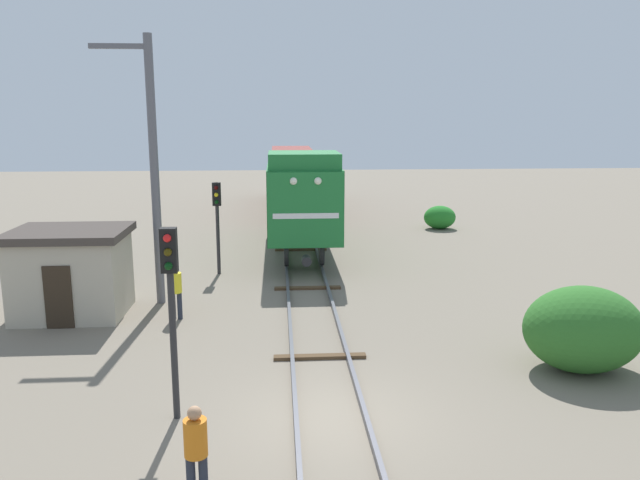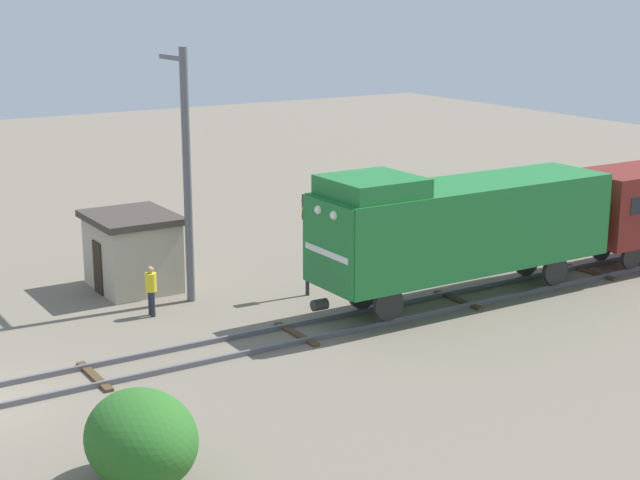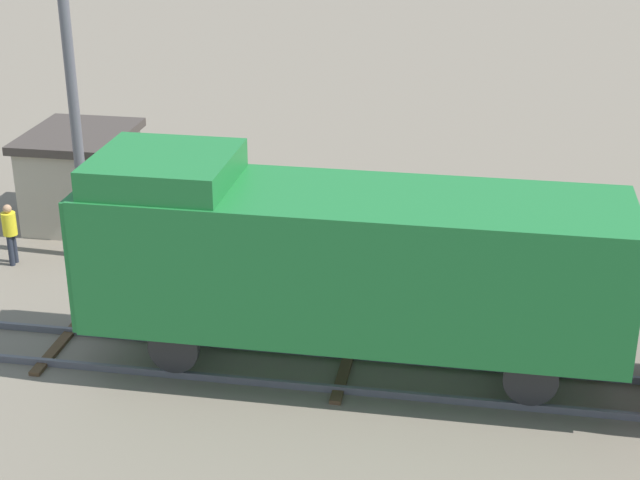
{
  "view_description": "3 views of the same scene",
  "coord_description": "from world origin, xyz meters",
  "px_view_note": "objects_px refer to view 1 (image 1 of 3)",
  "views": [
    {
      "loc": [
        -1.04,
        -11.94,
        6.23
      ],
      "look_at": [
        0.63,
        12.39,
        1.29
      ],
      "focal_mm": 35.0,
      "sensor_mm": 36.0,
      "label": 1
    },
    {
      "loc": [
        24.88,
        -4.94,
        10.43
      ],
      "look_at": [
        -1.48,
        11.61,
        2.52
      ],
      "focal_mm": 55.0,
      "sensor_mm": 36.0,
      "label": 2
    },
    {
      "loc": [
        18.03,
        18.96,
        10.92
      ],
      "look_at": [
        -0.79,
        15.69,
        2.78
      ],
      "focal_mm": 55.0,
      "sensor_mm": 36.0,
      "label": 3
    }
  ],
  "objects_px": {
    "locomotive": "(300,191)",
    "worker_near_track": "(196,447)",
    "traffic_signal_mid": "(217,210)",
    "worker_by_signal": "(176,288)",
    "relay_hut": "(72,272)",
    "traffic_signal_near": "(171,288)",
    "catenary_mast": "(152,166)",
    "passenger_car_leading": "(293,171)"
  },
  "relations": [
    {
      "from": "relay_hut",
      "to": "traffic_signal_mid",
      "type": "bearing_deg",
      "value": 49.84
    },
    {
      "from": "locomotive",
      "to": "traffic_signal_mid",
      "type": "height_order",
      "value": "locomotive"
    },
    {
      "from": "worker_by_signal",
      "to": "relay_hut",
      "type": "xyz_separation_m",
      "value": [
        -3.3,
        0.68,
        0.4
      ]
    },
    {
      "from": "worker_near_track",
      "to": "catenary_mast",
      "type": "distance_m",
      "value": 12.1
    },
    {
      "from": "worker_near_track",
      "to": "worker_by_signal",
      "type": "height_order",
      "value": "same"
    },
    {
      "from": "traffic_signal_mid",
      "to": "worker_by_signal",
      "type": "relative_size",
      "value": 2.14
    },
    {
      "from": "worker_by_signal",
      "to": "catenary_mast",
      "type": "distance_m",
      "value": 4.11
    },
    {
      "from": "traffic_signal_near",
      "to": "catenary_mast",
      "type": "bearing_deg",
      "value": 102.65
    },
    {
      "from": "passenger_car_leading",
      "to": "traffic_signal_mid",
      "type": "xyz_separation_m",
      "value": [
        -3.4,
        -17.34,
        0.02
      ]
    },
    {
      "from": "locomotive",
      "to": "traffic_signal_mid",
      "type": "distance_m",
      "value": 5.26
    },
    {
      "from": "locomotive",
      "to": "traffic_signal_mid",
      "type": "xyz_separation_m",
      "value": [
        -3.4,
        -4.0,
        -0.23
      ]
    },
    {
      "from": "locomotive",
      "to": "catenary_mast",
      "type": "bearing_deg",
      "value": -123.13
    },
    {
      "from": "traffic_signal_near",
      "to": "traffic_signal_mid",
      "type": "xyz_separation_m",
      "value": [
        -0.2,
        12.02,
        -0.27
      ]
    },
    {
      "from": "traffic_signal_mid",
      "to": "worker_by_signal",
      "type": "distance_m",
      "value": 5.81
    },
    {
      "from": "passenger_car_leading",
      "to": "relay_hut",
      "type": "bearing_deg",
      "value": -108.67
    },
    {
      "from": "traffic_signal_near",
      "to": "traffic_signal_mid",
      "type": "height_order",
      "value": "traffic_signal_near"
    },
    {
      "from": "worker_by_signal",
      "to": "relay_hut",
      "type": "distance_m",
      "value": 3.39
    },
    {
      "from": "traffic_signal_mid",
      "to": "catenary_mast",
      "type": "distance_m",
      "value": 4.58
    },
    {
      "from": "traffic_signal_near",
      "to": "catenary_mast",
      "type": "relative_size",
      "value": 0.46
    },
    {
      "from": "locomotive",
      "to": "traffic_signal_near",
      "type": "xyz_separation_m",
      "value": [
        -3.2,
        -16.02,
        0.04
      ]
    },
    {
      "from": "worker_near_track",
      "to": "worker_by_signal",
      "type": "relative_size",
      "value": 1.0
    },
    {
      "from": "locomotive",
      "to": "worker_near_track",
      "type": "relative_size",
      "value": 6.82
    },
    {
      "from": "traffic_signal_mid",
      "to": "worker_near_track",
      "type": "relative_size",
      "value": 2.14
    },
    {
      "from": "locomotive",
      "to": "relay_hut",
      "type": "bearing_deg",
      "value": -130.25
    },
    {
      "from": "traffic_signal_near",
      "to": "worker_by_signal",
      "type": "bearing_deg",
      "value": 98.77
    },
    {
      "from": "catenary_mast",
      "to": "passenger_car_leading",
      "type": "bearing_deg",
      "value": 76.51
    },
    {
      "from": "traffic_signal_mid",
      "to": "worker_by_signal",
      "type": "bearing_deg",
      "value": -98.22
    },
    {
      "from": "worker_near_track",
      "to": "worker_by_signal",
      "type": "bearing_deg",
      "value": -16.45
    },
    {
      "from": "worker_near_track",
      "to": "worker_by_signal",
      "type": "xyz_separation_m",
      "value": [
        -1.8,
        9.45,
        0.0
      ]
    },
    {
      "from": "traffic_signal_near",
      "to": "catenary_mast",
      "type": "xyz_separation_m",
      "value": [
        -1.86,
        8.27,
        1.78
      ]
    },
    {
      "from": "catenary_mast",
      "to": "relay_hut",
      "type": "distance_m",
      "value": 4.18
    },
    {
      "from": "worker_by_signal",
      "to": "relay_hut",
      "type": "height_order",
      "value": "relay_hut"
    },
    {
      "from": "traffic_signal_near",
      "to": "worker_by_signal",
      "type": "distance_m",
      "value": 6.81
    },
    {
      "from": "worker_near_track",
      "to": "relay_hut",
      "type": "height_order",
      "value": "relay_hut"
    },
    {
      "from": "locomotive",
      "to": "passenger_car_leading",
      "type": "distance_m",
      "value": 13.34
    },
    {
      "from": "locomotive",
      "to": "worker_by_signal",
      "type": "relative_size",
      "value": 6.82
    },
    {
      "from": "passenger_car_leading",
      "to": "worker_near_track",
      "type": "bearing_deg",
      "value": -94.25
    },
    {
      "from": "passenger_car_leading",
      "to": "catenary_mast",
      "type": "height_order",
      "value": "catenary_mast"
    },
    {
      "from": "passenger_car_leading",
      "to": "traffic_signal_near",
      "type": "bearing_deg",
      "value": -96.22
    },
    {
      "from": "traffic_signal_mid",
      "to": "worker_by_signal",
      "type": "xyz_separation_m",
      "value": [
        -0.8,
        -5.54,
        -1.55
      ]
    },
    {
      "from": "catenary_mast",
      "to": "traffic_signal_near",
      "type": "bearing_deg",
      "value": -77.35
    },
    {
      "from": "traffic_signal_mid",
      "to": "catenary_mast",
      "type": "xyz_separation_m",
      "value": [
        -1.66,
        -3.75,
        2.05
      ]
    }
  ]
}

